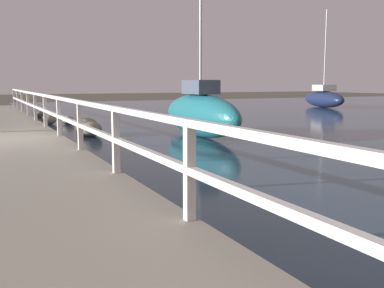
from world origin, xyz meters
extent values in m
cube|color=white|center=(1.90, -8.10, 0.87)|extent=(0.10, 0.10, 1.04)
cube|color=white|center=(1.90, -5.40, 0.87)|extent=(0.10, 0.10, 1.04)
cube|color=white|center=(1.90, -2.70, 0.87)|extent=(0.10, 0.10, 1.04)
cube|color=white|center=(1.90, 0.00, 0.87)|extent=(0.10, 0.10, 1.04)
cube|color=white|center=(1.90, 2.70, 0.87)|extent=(0.10, 0.10, 1.04)
cube|color=white|center=(1.90, 5.40, 0.87)|extent=(0.10, 0.10, 1.04)
cube|color=white|center=(1.90, 8.10, 0.87)|extent=(0.10, 0.10, 1.04)
cube|color=white|center=(1.90, 10.80, 0.87)|extent=(0.10, 0.10, 1.04)
cube|color=white|center=(1.90, 13.50, 0.87)|extent=(0.10, 0.10, 1.04)
cube|color=white|center=(1.90, 16.20, 0.87)|extent=(0.10, 0.10, 1.04)
cube|color=white|center=(1.90, 0.00, 1.35)|extent=(0.09, 32.50, 0.08)
cube|color=white|center=(1.90, 0.00, 0.87)|extent=(0.09, 32.50, 0.08)
ellipsoid|color=gray|center=(3.37, 7.16, 0.18)|extent=(0.48, 0.44, 0.36)
ellipsoid|color=gray|center=(2.67, 7.47, 0.21)|extent=(0.57, 0.51, 0.43)
ellipsoid|color=slate|center=(3.26, 2.95, 0.28)|extent=(0.76, 0.68, 0.57)
ellipsoid|color=slate|center=(3.27, 2.29, 0.25)|extent=(0.66, 0.60, 0.50)
ellipsoid|color=#666056|center=(2.79, 11.81, 0.15)|extent=(0.40, 0.36, 0.30)
ellipsoid|color=#192347|center=(22.03, 12.60, 0.59)|extent=(2.90, 5.67, 1.16)
cube|color=beige|center=(22.03, 12.60, 1.38)|extent=(1.45, 2.01, 0.43)
cylinder|color=silver|center=(22.03, 12.60, 3.96)|extent=(0.09, 0.09, 5.58)
ellipsoid|color=#1E707A|center=(6.48, 0.86, 0.69)|extent=(1.09, 4.82, 1.37)
cube|color=#4C566B|center=(6.48, 0.86, 1.60)|extent=(0.76, 1.30, 0.45)
cylinder|color=silver|center=(6.48, 0.86, 3.39)|extent=(0.09, 0.09, 4.02)
camera|label=1|loc=(0.01, -12.14, 1.74)|focal=42.00mm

